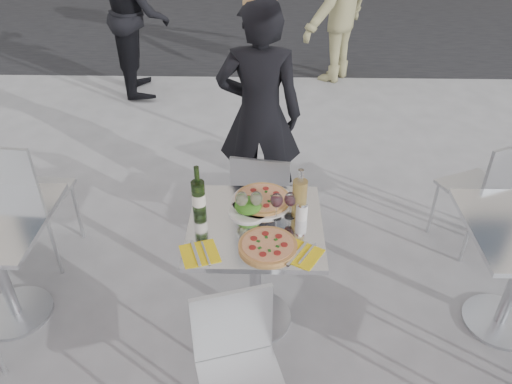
{
  "coord_description": "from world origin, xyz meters",
  "views": [
    {
      "loc": [
        0.05,
        -2.11,
        2.4
      ],
      "look_at": [
        0.0,
        0.15,
        0.85
      ],
      "focal_mm": 35.0,
      "sensor_mm": 36.0,
      "label": 1
    }
  ],
  "objects_px": {
    "side_chair_lfar": "(19,194)",
    "wineglass_red_a": "(277,201)",
    "pedestrian_b": "(337,2)",
    "napkin_right": "(301,254)",
    "wineglass_white_b": "(256,199)",
    "chair_near": "(238,361)",
    "napkin_left": "(200,253)",
    "salad_plate": "(248,207)",
    "pizza_near": "(268,246)",
    "wineglass_white_a": "(242,200)",
    "main_table": "(255,253)",
    "sugar_shaker": "(302,211)",
    "woman_diner": "(259,116)",
    "pizza_far": "(263,199)",
    "chair_far": "(262,196)",
    "pedestrian_a": "(137,12)",
    "carafe": "(300,197)",
    "wine_bottle": "(198,195)",
    "wineglass_red_b": "(291,200)",
    "side_chair_rfar": "(491,186)"
  },
  "relations": [
    {
      "from": "chair_far",
      "to": "napkin_right",
      "type": "height_order",
      "value": "chair_far"
    },
    {
      "from": "side_chair_lfar",
      "to": "pizza_far",
      "type": "bearing_deg",
      "value": 174.21
    },
    {
      "from": "pizza_far",
      "to": "pedestrian_a",
      "type": "bearing_deg",
      "value": 113.17
    },
    {
      "from": "napkin_left",
      "to": "napkin_right",
      "type": "xyz_separation_m",
      "value": [
        0.5,
        0.01,
        0.0
      ]
    },
    {
      "from": "carafe",
      "to": "napkin_right",
      "type": "distance_m",
      "value": 0.35
    },
    {
      "from": "main_table",
      "to": "wineglass_red_a",
      "type": "bearing_deg",
      "value": 25.13
    },
    {
      "from": "side_chair_rfar",
      "to": "napkin_left",
      "type": "bearing_deg",
      "value": 3.52
    },
    {
      "from": "main_table",
      "to": "carafe",
      "type": "xyz_separation_m",
      "value": [
        0.24,
        0.08,
        0.33
      ]
    },
    {
      "from": "pizza_near",
      "to": "wineglass_red_b",
      "type": "height_order",
      "value": "wineglass_red_b"
    },
    {
      "from": "wineglass_white_a",
      "to": "wine_bottle",
      "type": "bearing_deg",
      "value": 173.42
    },
    {
      "from": "wine_bottle",
      "to": "wineglass_red_a",
      "type": "bearing_deg",
      "value": -4.93
    },
    {
      "from": "napkin_left",
      "to": "salad_plate",
      "type": "bearing_deg",
      "value": 37.75
    },
    {
      "from": "chair_far",
      "to": "woman_diner",
      "type": "relative_size",
      "value": 0.5
    },
    {
      "from": "pizza_near",
      "to": "wineglass_white_a",
      "type": "xyz_separation_m",
      "value": [
        -0.14,
        0.26,
        0.1
      ]
    },
    {
      "from": "main_table",
      "to": "wineglass_red_a",
      "type": "relative_size",
      "value": 4.76
    },
    {
      "from": "pizza_near",
      "to": "salad_plate",
      "type": "bearing_deg",
      "value": 110.43
    },
    {
      "from": "chair_far",
      "to": "pedestrian_a",
      "type": "xyz_separation_m",
      "value": [
        -1.45,
        2.97,
        0.42
      ]
    },
    {
      "from": "wineglass_red_a",
      "to": "wineglass_red_b",
      "type": "relative_size",
      "value": 1.0
    },
    {
      "from": "chair_near",
      "to": "wineglass_white_a",
      "type": "relative_size",
      "value": 5.24
    },
    {
      "from": "pedestrian_b",
      "to": "napkin_right",
      "type": "relative_size",
      "value": 7.6
    },
    {
      "from": "wine_bottle",
      "to": "pizza_far",
      "type": "bearing_deg",
      "value": 17.51
    },
    {
      "from": "woman_diner",
      "to": "napkin_left",
      "type": "xyz_separation_m",
      "value": [
        -0.27,
        -1.38,
        -0.08
      ]
    },
    {
      "from": "chair_near",
      "to": "carafe",
      "type": "relative_size",
      "value": 2.85
    },
    {
      "from": "pedestrian_b",
      "to": "salad_plate",
      "type": "bearing_deg",
      "value": 22.83
    },
    {
      "from": "napkin_right",
      "to": "wine_bottle",
      "type": "bearing_deg",
      "value": 178.76
    },
    {
      "from": "chair_far",
      "to": "wineglass_red_b",
      "type": "xyz_separation_m",
      "value": [
        0.16,
        -0.56,
        0.37
      ]
    },
    {
      "from": "wineglass_red_a",
      "to": "wine_bottle",
      "type": "bearing_deg",
      "value": 175.07
    },
    {
      "from": "carafe",
      "to": "wineglass_red_a",
      "type": "height_order",
      "value": "carafe"
    },
    {
      "from": "side_chair_lfar",
      "to": "pizza_near",
      "type": "xyz_separation_m",
      "value": [
        1.6,
        -0.67,
        0.17
      ]
    },
    {
      "from": "wineglass_white_a",
      "to": "wineglass_red_a",
      "type": "height_order",
      "value": "same"
    },
    {
      "from": "pedestrian_b",
      "to": "sugar_shaker",
      "type": "distance_m",
      "value": 4.01
    },
    {
      "from": "pizza_near",
      "to": "wineglass_white_b",
      "type": "height_order",
      "value": "wineglass_white_b"
    },
    {
      "from": "main_table",
      "to": "pizza_far",
      "type": "height_order",
      "value": "pizza_far"
    },
    {
      "from": "sugar_shaker",
      "to": "woman_diner",
      "type": "bearing_deg",
      "value": 102.88
    },
    {
      "from": "side_chair_lfar",
      "to": "woman_diner",
      "type": "distance_m",
      "value": 1.68
    },
    {
      "from": "chair_near",
      "to": "wineglass_red_a",
      "type": "height_order",
      "value": "wineglass_red_a"
    },
    {
      "from": "wineglass_white_b",
      "to": "napkin_right",
      "type": "height_order",
      "value": "wineglass_white_b"
    },
    {
      "from": "side_chair_lfar",
      "to": "wineglass_red_a",
      "type": "xyz_separation_m",
      "value": [
        1.64,
        -0.43,
        0.27
      ]
    },
    {
      "from": "napkin_right",
      "to": "wineglass_red_b",
      "type": "bearing_deg",
      "value": 128.89
    },
    {
      "from": "sugar_shaker",
      "to": "wineglass_red_a",
      "type": "bearing_deg",
      "value": 177.7
    },
    {
      "from": "salad_plate",
      "to": "wineglass_red_b",
      "type": "xyz_separation_m",
      "value": [
        0.23,
        -0.04,
        0.07
      ]
    },
    {
      "from": "salad_plate",
      "to": "napkin_left",
      "type": "bearing_deg",
      "value": -122.95
    },
    {
      "from": "woman_diner",
      "to": "wineglass_red_a",
      "type": "xyz_separation_m",
      "value": [
        0.11,
        -1.08,
        0.02
      ]
    },
    {
      "from": "chair_near",
      "to": "wineglass_white_b",
      "type": "relative_size",
      "value": 5.24
    },
    {
      "from": "salad_plate",
      "to": "carafe",
      "type": "distance_m",
      "value": 0.29
    },
    {
      "from": "carafe",
      "to": "wineglass_red_b",
      "type": "relative_size",
      "value": 1.84
    },
    {
      "from": "carafe",
      "to": "wineglass_red_a",
      "type": "bearing_deg",
      "value": -167.3
    },
    {
      "from": "pizza_near",
      "to": "sugar_shaker",
      "type": "distance_m",
      "value": 0.31
    },
    {
      "from": "pedestrian_a",
      "to": "wineglass_white_a",
      "type": "height_order",
      "value": "pedestrian_a"
    },
    {
      "from": "chair_near",
      "to": "side_chair_rfar",
      "type": "relative_size",
      "value": 0.9
    }
  ]
}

